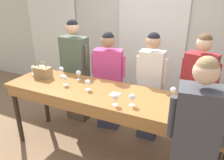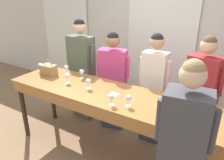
# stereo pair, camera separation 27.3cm
# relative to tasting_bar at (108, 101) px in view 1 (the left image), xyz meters

# --- Properties ---
(ground_plane) EXTENTS (18.00, 18.00, 0.00)m
(ground_plane) POSITION_rel_tasting_bar_xyz_m (0.00, 0.03, -0.89)
(ground_plane) COLOR #846647
(wall_back) EXTENTS (12.00, 0.06, 2.80)m
(wall_back) POSITION_rel_tasting_bar_xyz_m (0.00, 1.89, 0.51)
(wall_back) COLOR beige
(wall_back) RESTS_ON ground_plane
(curtain_panel_left) EXTENTS (1.31, 0.03, 2.69)m
(curtain_panel_left) POSITION_rel_tasting_bar_xyz_m (-2.36, 1.83, 0.45)
(curtain_panel_left) COLOR white
(curtain_panel_left) RESTS_ON ground_plane
(curtain_panel_center) EXTENTS (1.31, 0.03, 2.69)m
(curtain_panel_center) POSITION_rel_tasting_bar_xyz_m (0.00, 1.83, 0.45)
(curtain_panel_center) COLOR white
(curtain_panel_center) RESTS_ON ground_plane
(tasting_bar) EXTENTS (2.95, 0.76, 1.00)m
(tasting_bar) POSITION_rel_tasting_bar_xyz_m (0.00, 0.00, 0.00)
(tasting_bar) COLOR #9E6633
(tasting_bar) RESTS_ON ground_plane
(handbag) EXTENTS (0.25, 0.15, 0.25)m
(handbag) POSITION_rel_tasting_bar_xyz_m (-1.13, 0.08, 0.19)
(handbag) COLOR #997A4C
(handbag) RESTS_ON tasting_bar
(wine_glass_front_left) EXTENTS (0.07, 0.07, 0.14)m
(wine_glass_front_left) POSITION_rel_tasting_bar_xyz_m (0.76, 0.24, 0.20)
(wine_glass_front_left) COLOR white
(wine_glass_front_left) RESTS_ON tasting_bar
(wine_glass_front_mid) EXTENTS (0.07, 0.07, 0.14)m
(wine_glass_front_mid) POSITION_rel_tasting_bar_xyz_m (-0.30, -0.00, 0.21)
(wine_glass_front_mid) COLOR white
(wine_glass_front_mid) RESTS_ON tasting_bar
(wine_glass_front_right) EXTENTS (0.07, 0.07, 0.14)m
(wine_glass_front_right) POSITION_rel_tasting_bar_xyz_m (0.20, -0.22, 0.20)
(wine_glass_front_right) COLOR white
(wine_glass_front_right) RESTS_ON tasting_bar
(wine_glass_center_left) EXTENTS (0.07, 0.07, 0.14)m
(wine_glass_center_left) POSITION_rel_tasting_bar_xyz_m (0.37, -0.15, 0.21)
(wine_glass_center_left) COLOR white
(wine_glass_center_left) RESTS_ON tasting_bar
(wine_glass_center_mid) EXTENTS (0.07, 0.07, 0.14)m
(wine_glass_center_mid) POSITION_rel_tasting_bar_xyz_m (-0.93, 0.26, 0.20)
(wine_glass_center_mid) COLOR white
(wine_glass_center_mid) RESTS_ON tasting_bar
(wine_glass_center_right) EXTENTS (0.07, 0.07, 0.14)m
(wine_glass_center_right) POSITION_rel_tasting_bar_xyz_m (-1.36, 0.13, 0.21)
(wine_glass_center_right) COLOR white
(wine_glass_center_right) RESTS_ON tasting_bar
(wine_glass_back_left) EXTENTS (0.07, 0.07, 0.14)m
(wine_glass_back_left) POSITION_rel_tasting_bar_xyz_m (-0.60, 0.24, 0.20)
(wine_glass_back_left) COLOR white
(wine_glass_back_left) RESTS_ON tasting_bar
(wine_glass_back_mid) EXTENTS (0.07, 0.07, 0.14)m
(wine_glass_back_mid) POSITION_rel_tasting_bar_xyz_m (-0.67, -0.00, 0.21)
(wine_glass_back_mid) COLOR white
(wine_glass_back_mid) RESTS_ON tasting_bar
(wine_glass_near_host) EXTENTS (0.07, 0.07, 0.14)m
(wine_glass_near_host) POSITION_rel_tasting_bar_xyz_m (-1.25, 0.21, 0.20)
(wine_glass_near_host) COLOR white
(wine_glass_near_host) RESTS_ON tasting_bar
(napkin) EXTENTS (0.12, 0.12, 0.00)m
(napkin) POSITION_rel_tasting_bar_xyz_m (0.08, 0.02, 0.11)
(napkin) COLOR white
(napkin) RESTS_ON tasting_bar
(guest_olive_jacket) EXTENTS (0.57, 0.26, 1.79)m
(guest_olive_jacket) POSITION_rel_tasting_bar_xyz_m (-0.97, 0.67, 0.03)
(guest_olive_jacket) COLOR brown
(guest_olive_jacket) RESTS_ON ground_plane
(guest_pink_top) EXTENTS (0.55, 0.30, 1.65)m
(guest_pink_top) POSITION_rel_tasting_bar_xyz_m (-0.33, 0.67, -0.04)
(guest_pink_top) COLOR #383D51
(guest_pink_top) RESTS_ON ground_plane
(guest_cream_sweater) EXTENTS (0.46, 0.21, 1.70)m
(guest_cream_sweater) POSITION_rel_tasting_bar_xyz_m (0.36, 0.67, 0.01)
(guest_cream_sweater) COLOR #383D51
(guest_cream_sweater) RESTS_ON ground_plane
(guest_striped_shirt) EXTENTS (0.50, 0.32, 1.73)m
(guest_striped_shirt) POSITION_rel_tasting_bar_xyz_m (1.00, 0.67, -0.00)
(guest_striped_shirt) COLOR #383D51
(guest_striped_shirt) RESTS_ON ground_plane
(host_pouring) EXTENTS (0.47, 0.31, 1.79)m
(host_pouring) POSITION_rel_tasting_bar_xyz_m (1.09, -0.59, 0.03)
(host_pouring) COLOR brown
(host_pouring) RESTS_ON ground_plane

